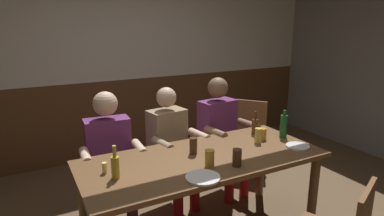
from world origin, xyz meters
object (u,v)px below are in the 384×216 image
pint_glass_0 (193,146)px  pint_glass_1 (210,158)px  bottle_0 (284,126)px  bottle_2 (115,166)px  table_candle (105,168)px  pint_glass_3 (262,134)px  person_1 (171,142)px  plate_1 (298,146)px  dining_table (203,168)px  pint_glass_4 (237,158)px  chair_empty_far_end (248,134)px  bottle_1 (255,126)px  plate_0 (203,178)px  person_0 (110,153)px  person_2 (221,130)px  pint_glass_2 (258,136)px

pint_glass_0 → pint_glass_1: (-0.01, -0.28, -0.00)m
bottle_0 → bottle_2: size_ratio=1.10×
table_candle → bottle_0: bottle_0 is taller
table_candle → pint_glass_3: pint_glass_3 is taller
person_1 → plate_1: person_1 is taller
bottle_0 → pint_glass_1: (-0.97, -0.24, -0.05)m
person_1 → bottle_0: size_ratio=4.56×
dining_table → pint_glass_3: 0.72m
dining_table → pint_glass_4: bearing=-64.8°
pint_glass_1 → pint_glass_3: bearing=20.9°
pint_glass_0 → pint_glass_3: (0.74, 0.00, -0.02)m
pint_glass_4 → dining_table: bearing=115.2°
dining_table → pint_glass_0: size_ratio=14.28×
dining_table → chair_empty_far_end: size_ratio=2.27×
bottle_1 → pint_glass_0: size_ratio=1.64×
table_candle → bottle_0: 1.70m
plate_0 → bottle_0: (1.11, 0.39, 0.11)m
person_0 → plate_0: 1.08m
bottle_2 → pint_glass_0: bearing=10.4°
pint_glass_0 → chair_empty_far_end: bearing=34.4°
person_1 → dining_table: bearing=80.3°
person_2 → bottle_2: person_2 is taller
plate_1 → pint_glass_4: (-0.71, -0.07, 0.06)m
plate_0 → bottle_0: bearing=19.2°
person_0 → table_candle: bearing=76.3°
bottle_1 → bottle_2: bearing=-168.9°
plate_1 → pint_glass_2: pint_glass_2 is taller
plate_1 → bottle_2: size_ratio=0.84×
person_0 → pint_glass_3: (1.30, -0.56, 0.14)m
person_1 → pint_glass_0: person_1 is taller
dining_table → pint_glass_2: pint_glass_2 is taller
plate_0 → bottle_2: size_ratio=1.02×
bottle_1 → bottle_2: bottle_2 is taller
plate_1 → chair_empty_far_end: bearing=72.8°
person_2 → plate_1: bearing=96.6°
person_1 → bottle_1: (0.72, -0.41, 0.18)m
person_1 → pint_glass_1: 0.87m
chair_empty_far_end → person_0: bearing=60.8°
plate_0 → chair_empty_far_end: bearing=42.5°
dining_table → pint_glass_3: pint_glass_3 is taller
bottle_1 → plate_0: bearing=-147.7°
table_candle → dining_table: bearing=-6.0°
pint_glass_2 → chair_empty_far_end: bearing=56.4°
plate_0 → pint_glass_3: pint_glass_3 is taller
chair_empty_far_end → pint_glass_1: size_ratio=6.53×
pint_glass_0 → plate_0: bearing=-109.9°
plate_0 → bottle_0: size_ratio=0.93×
person_2 → table_candle: bearing=14.7°
pint_glass_3 → bottle_1: bearing=77.1°
plate_0 → pint_glass_2: pint_glass_2 is taller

